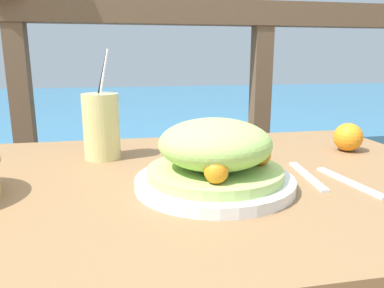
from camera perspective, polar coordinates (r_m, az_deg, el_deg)
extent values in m
cube|color=olive|center=(0.76, -2.09, -6.58)|extent=(1.20, 0.77, 0.04)
cube|color=olive|center=(1.36, 19.53, -14.12)|extent=(0.06, 0.06, 0.66)
cube|color=brown|center=(1.45, -7.08, 19.43)|extent=(2.80, 0.08, 0.09)
cube|color=brown|center=(1.54, -23.62, -3.44)|extent=(0.07, 0.07, 1.05)
cube|color=brown|center=(1.60, 9.97, -1.86)|extent=(0.07, 0.07, 1.05)
cube|color=teal|center=(4.01, -9.33, 2.98)|extent=(12.00, 4.00, 0.47)
cylinder|color=silver|center=(0.70, 3.45, -5.80)|extent=(0.29, 0.29, 0.02)
cylinder|color=#A8C66B|center=(0.69, 3.47, -4.30)|extent=(0.25, 0.25, 0.02)
ellipsoid|color=#9EC660|center=(0.68, 3.54, 0.05)|extent=(0.21, 0.21, 0.09)
sphere|color=orange|center=(0.71, 10.38, -1.61)|extent=(0.04, 0.04, 0.04)
sphere|color=orange|center=(0.74, -1.60, -0.74)|extent=(0.04, 0.04, 0.04)
sphere|color=orange|center=(0.60, 3.71, -4.18)|extent=(0.04, 0.04, 0.04)
cylinder|color=#DBCC7F|center=(0.90, -13.64, 2.63)|extent=(0.09, 0.09, 0.15)
cylinder|color=white|center=(0.90, -13.89, 7.09)|extent=(0.05, 0.01, 0.22)
cylinder|color=black|center=(0.90, -14.14, 7.00)|extent=(0.06, 0.03, 0.21)
cube|color=silver|center=(0.79, 17.14, -4.62)|extent=(0.04, 0.18, 0.00)
cube|color=silver|center=(0.78, 22.82, -5.35)|extent=(0.04, 0.18, 0.00)
sphere|color=orange|center=(1.03, 22.70, 0.96)|extent=(0.07, 0.07, 0.07)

